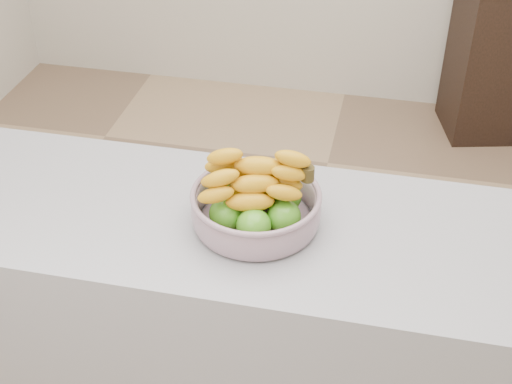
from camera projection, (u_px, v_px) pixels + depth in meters
ground at (285, 338)px, 2.73m from camera, size 4.00×4.00×0.00m
counter at (262, 341)px, 2.13m from camera, size 2.00×0.60×0.90m
cabinet at (503, 54)px, 3.73m from camera, size 0.58×0.51×0.90m
fruit_bowl at (256, 203)px, 1.83m from camera, size 0.34×0.34×0.20m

